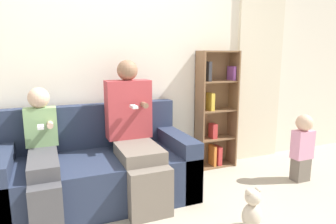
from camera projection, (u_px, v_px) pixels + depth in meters
ground_plane at (140, 220)px, 2.46m from camera, size 14.00×14.00×0.00m
back_wall at (110, 61)px, 3.10m from camera, size 10.00×0.06×2.55m
curtain_panel at (259, 76)px, 3.81m from camera, size 0.66×0.04×2.15m
couch at (98, 171)px, 2.78m from camera, size 1.73×0.84×0.85m
adult_seated at (134, 129)px, 2.77m from camera, size 0.43×0.80×1.29m
child_seated at (43, 154)px, 2.44m from camera, size 0.27×0.83×1.06m
toddler_standing at (302, 146)px, 3.17m from camera, size 0.21×0.18×0.73m
bookshelf at (215, 112)px, 3.56m from camera, size 0.47×0.22×1.38m
teddy_bear at (252, 209)px, 2.33m from camera, size 0.16×0.14×0.33m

